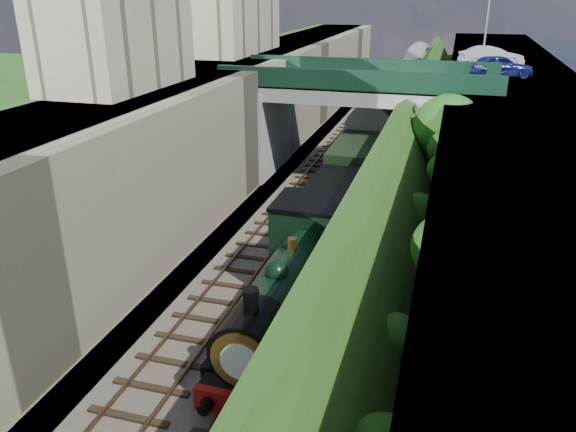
{
  "coord_description": "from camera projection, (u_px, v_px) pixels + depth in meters",
  "views": [
    {
      "loc": [
        5.8,
        -10.02,
        11.44
      ],
      "look_at": [
        0.0,
        9.97,
        2.95
      ],
      "focal_mm": 35.0,
      "sensor_mm": 36.0,
      "label": 1
    }
  ],
  "objects": [
    {
      "name": "car_blue",
      "position": [
        500.0,
        66.0,
        34.63
      ],
      "size": [
        4.3,
        2.83,
        1.36
      ],
      "primitive_type": "imported",
      "rotation": [
        0.0,
        0.0,
        1.91
      ],
      "color": "navy",
      "rests_on": "street_plateau_right"
    },
    {
      "name": "coach_front",
      "position": [
        374.0,
        141.0,
        36.91
      ],
      "size": [
        2.9,
        18.0,
        3.7
      ],
      "color": "black",
      "rests_on": "trackbed"
    },
    {
      "name": "road_bridge",
      "position": [
        367.0,
        117.0,
        34.29
      ],
      "size": [
        16.0,
        6.4,
        7.25
      ],
      "color": "gray",
      "rests_on": "ground"
    },
    {
      "name": "embankment_slope",
      "position": [
        428.0,
        163.0,
        30.2
      ],
      "size": [
        4.4,
        90.0,
        6.36
      ],
      "color": "#1E4714",
      "rests_on": "ground"
    },
    {
      "name": "street_plateau_right",
      "position": [
        519.0,
        162.0,
        28.88
      ],
      "size": [
        8.0,
        90.0,
        6.25
      ],
      "primitive_type": "cube",
      "color": "#262628",
      "rests_on": "ground"
    },
    {
      "name": "track_right",
      "position": [
        357.0,
        198.0,
        32.11
      ],
      "size": [
        2.5,
        90.0,
        0.2
      ],
      "color": "black",
      "rests_on": "trackbed"
    },
    {
      "name": "tree",
      "position": [
        450.0,
        132.0,
        28.37
      ],
      "size": [
        3.6,
        3.8,
        6.6
      ],
      "color": "black",
      "rests_on": "ground"
    },
    {
      "name": "lamppost",
      "position": [
        488.0,
        17.0,
        37.78
      ],
      "size": [
        0.87,
        0.15,
        6.0
      ],
      "color": "gray",
      "rests_on": "street_plateau_right"
    },
    {
      "name": "building_near",
      "position": [
        117.0,
        44.0,
        26.23
      ],
      "size": [
        4.0,
        8.0,
        4.0
      ],
      "primitive_type": "cube",
      "color": "gray",
      "rests_on": "street_plateau_left"
    },
    {
      "name": "locomotive",
      "position": [
        291.0,
        288.0,
        19.22
      ],
      "size": [
        3.1,
        10.22,
        3.83
      ],
      "color": "black",
      "rests_on": "trackbed"
    },
    {
      "name": "street_plateau_left",
      "position": [
        190.0,
        131.0,
        33.52
      ],
      "size": [
        6.0,
        90.0,
        7.0
      ],
      "primitive_type": "cube",
      "color": "#262628",
      "rests_on": "ground"
    },
    {
      "name": "coach_rear",
      "position": [
        417.0,
        68.0,
        70.34
      ],
      "size": [
        2.9,
        18.0,
        3.7
      ],
      "color": "black",
      "rests_on": "trackbed"
    },
    {
      "name": "coach_middle",
      "position": [
        402.0,
        93.0,
        53.62
      ],
      "size": [
        2.9,
        18.0,
        3.7
      ],
      "color": "black",
      "rests_on": "trackbed"
    },
    {
      "name": "building_far",
      "position": [
        226.0,
        9.0,
        40.34
      ],
      "size": [
        5.0,
        10.0,
        6.0
      ],
      "primitive_type": "cube",
      "color": "gray",
      "rests_on": "street_plateau_left"
    },
    {
      "name": "car_silver",
      "position": [
        491.0,
        57.0,
        39.24
      ],
      "size": [
        4.53,
        2.85,
        1.41
      ],
      "primitive_type": "imported",
      "rotation": [
        0.0,
        0.0,
        1.92
      ],
      "color": "#B5B5BA",
      "rests_on": "street_plateau_right"
    },
    {
      "name": "retaining_wall",
      "position": [
        245.0,
        135.0,
        32.61
      ],
      "size": [
        1.0,
        90.0,
        7.0
      ],
      "primitive_type": "cube",
      "color": "#756B56",
      "rests_on": "ground"
    },
    {
      "name": "tender",
      "position": [
        335.0,
        217.0,
        25.87
      ],
      "size": [
        2.7,
        6.0,
        3.05
      ],
      "color": "black",
      "rests_on": "trackbed"
    },
    {
      "name": "trackbed",
      "position": [
        336.0,
        199.0,
        32.48
      ],
      "size": [
        10.0,
        90.0,
        0.2
      ],
      "primitive_type": "cube",
      "color": "#473F38",
      "rests_on": "ground"
    },
    {
      "name": "track_left",
      "position": [
        303.0,
        193.0,
        32.94
      ],
      "size": [
        2.5,
        90.0,
        0.2
      ],
      "color": "black",
      "rests_on": "trackbed"
    }
  ]
}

